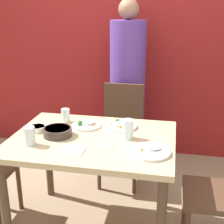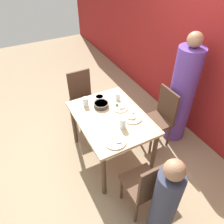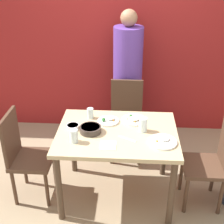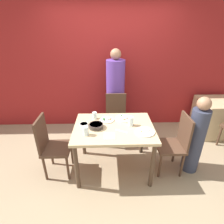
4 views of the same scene
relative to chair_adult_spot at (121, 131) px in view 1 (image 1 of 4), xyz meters
The scene contains 14 objects.
wall_back 1.10m from the chair_adult_spot, 95.94° to the left, with size 10.00×0.06×2.70m.
dining_table 0.79m from the chair_adult_spot, 95.41° to the right, with size 1.14×0.86×0.77m.
chair_adult_spot is the anchor object (origin of this frame).
person_adult 0.45m from the chair_adult_spot, 90.00° to the left, with size 0.36×0.36×1.71m.
bowl_curry 0.91m from the chair_adult_spot, 112.16° to the right, with size 0.20×0.20×0.06m.
plate_rice_adult 0.62m from the chair_adult_spot, 81.11° to the right, with size 0.25×0.25×0.05m.
plate_rice_child 1.03m from the chair_adult_spot, 69.81° to the right, with size 0.26×0.26×0.05m.
plate_noodles 0.67m from the chair_adult_spot, 106.24° to the right, with size 0.22×0.22×0.05m.
bowl_rice_small 0.94m from the chair_adult_spot, 124.25° to the right, with size 0.12×0.12×0.04m.
glass_water_tall 0.83m from the chair_adult_spot, 77.13° to the right, with size 0.08×0.08×0.14m.
glass_water_short 1.12m from the chair_adult_spot, 114.76° to the right, with size 0.07×0.07×0.13m.
glass_water_center 0.71m from the chair_adult_spot, 124.69° to the right, with size 0.07×0.07×0.11m.
napkin_folded 1.06m from the chair_adult_spot, 97.83° to the right, with size 0.14×0.14×0.01m.
fork_steel 0.94m from the chair_adult_spot, 88.34° to the right, with size 0.17×0.10×0.01m.
Camera 1 is at (0.53, -1.94, 1.65)m, focal length 50.00 mm.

